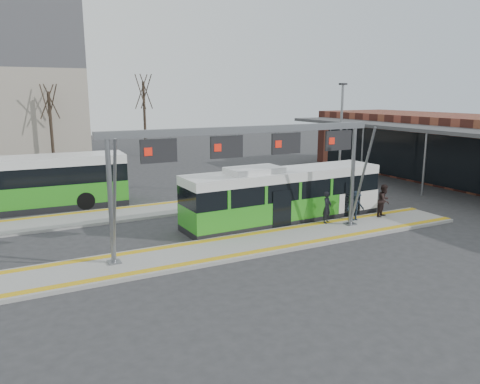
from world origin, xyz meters
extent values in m
plane|color=#2D2D30|center=(0.00, 0.00, 0.00)|extent=(120.00, 120.00, 0.00)
cube|color=gray|center=(0.00, 0.00, 0.07)|extent=(22.00, 3.00, 0.15)
cube|color=gray|center=(-4.00, 8.00, 0.07)|extent=(20.00, 3.00, 0.15)
cube|color=gold|center=(0.00, 1.15, 0.16)|extent=(22.00, 0.35, 0.02)
cube|color=gold|center=(0.00, -1.15, 0.16)|extent=(22.00, 0.35, 0.02)
cube|color=gold|center=(-4.00, 9.15, 0.16)|extent=(20.00, 0.35, 0.02)
cylinder|color=slate|center=(-6.50, 0.30, 2.67)|extent=(0.20, 0.20, 5.05)
cube|color=slate|center=(-6.50, 0.30, 0.18)|extent=(0.50, 0.50, 0.06)
cylinder|color=slate|center=(-6.50, -0.40, 2.67)|extent=(0.12, 1.46, 4.90)
cylinder|color=slate|center=(5.50, 0.30, 2.67)|extent=(0.20, 0.20, 5.05)
cube|color=slate|center=(5.50, 0.30, 0.18)|extent=(0.50, 0.50, 0.06)
cylinder|color=slate|center=(5.50, -0.40, 2.67)|extent=(0.12, 1.46, 4.90)
cube|color=slate|center=(-0.50, 0.30, 5.20)|extent=(13.00, 0.25, 0.30)
cube|color=black|center=(-4.50, 0.30, 4.50)|extent=(1.50, 0.12, 0.95)
cube|color=red|center=(-4.95, 0.23, 4.50)|extent=(0.32, 0.02, 0.32)
cube|color=black|center=(-1.50, 0.30, 4.50)|extent=(1.50, 0.12, 0.95)
cube|color=red|center=(-1.95, 0.23, 4.50)|extent=(0.32, 0.02, 0.32)
cube|color=black|center=(1.50, 0.30, 4.50)|extent=(1.50, 0.12, 0.95)
cube|color=red|center=(1.05, 0.23, 4.50)|extent=(0.32, 0.02, 0.32)
cube|color=black|center=(4.50, 0.30, 4.50)|extent=(1.50, 0.12, 0.95)
cube|color=red|center=(4.05, 0.23, 4.50)|extent=(0.32, 0.02, 0.32)
cube|color=black|center=(17.80, 4.00, 2.00)|extent=(0.15, 28.00, 3.60)
cube|color=#3F3F42|center=(16.50, 4.00, 4.30)|extent=(4.00, 30.00, 0.25)
cylinder|color=slate|center=(14.80, 4.00, 2.15)|extent=(0.14, 0.14, 4.30)
cylinder|color=slate|center=(14.80, 10.00, 2.15)|extent=(0.14, 0.14, 4.30)
cube|color=black|center=(3.08, 2.82, 0.16)|extent=(11.25, 2.71, 0.33)
cube|color=#2D901F|center=(3.08, 2.82, 0.86)|extent=(11.25, 2.71, 1.07)
cube|color=black|center=(3.08, 2.82, 1.86)|extent=(11.25, 2.64, 0.93)
cube|color=white|center=(3.08, 2.82, 2.56)|extent=(11.25, 2.71, 0.47)
cube|color=orange|center=(8.66, 2.99, 2.47)|extent=(0.10, 1.66, 0.26)
cube|color=white|center=(1.22, 2.76, 2.94)|extent=(2.84, 1.75, 0.28)
cylinder|color=black|center=(-0.80, 1.66, 0.47)|extent=(0.94, 0.31, 0.93)
cylinder|color=black|center=(-0.86, 3.74, 0.47)|extent=(0.94, 0.31, 0.93)
cylinder|color=black|center=(6.47, 1.88, 0.47)|extent=(0.94, 0.31, 0.93)
cylinder|color=black|center=(6.41, 3.96, 0.47)|extent=(0.94, 0.31, 0.93)
cube|color=black|center=(-9.60, 11.74, 0.18)|extent=(12.64, 3.23, 0.37)
cube|color=#2D901F|center=(-9.60, 11.74, 0.97)|extent=(12.64, 3.23, 1.20)
cube|color=black|center=(-9.60, 11.74, 2.09)|extent=(12.64, 3.15, 1.04)
cube|color=white|center=(-9.60, 11.74, 2.87)|extent=(12.64, 3.23, 0.52)
cylinder|color=black|center=(-5.89, 10.39, 0.52)|extent=(1.06, 0.36, 1.04)
cylinder|color=black|center=(-5.79, 12.75, 0.52)|extent=(1.06, 0.36, 1.04)
imported|color=black|center=(4.61, 1.10, 0.97)|extent=(0.71, 0.62, 1.64)
imported|color=black|center=(8.15, 0.71, 1.04)|extent=(1.05, 0.95, 1.77)
imported|color=black|center=(6.26, 0.84, 0.93)|extent=(1.11, 0.78, 1.57)
cylinder|color=#382B21|center=(-5.70, 28.89, 3.43)|extent=(0.28, 0.28, 6.85)
cylinder|color=#382B21|center=(4.00, 31.94, 3.95)|extent=(0.28, 0.28, 7.90)
cylinder|color=slate|center=(9.55, 6.27, 3.64)|extent=(0.16, 0.16, 7.29)
cube|color=black|center=(9.55, 6.27, 7.29)|extent=(0.50, 0.25, 0.12)
camera|label=1|loc=(-10.12, -17.61, 6.79)|focal=35.00mm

